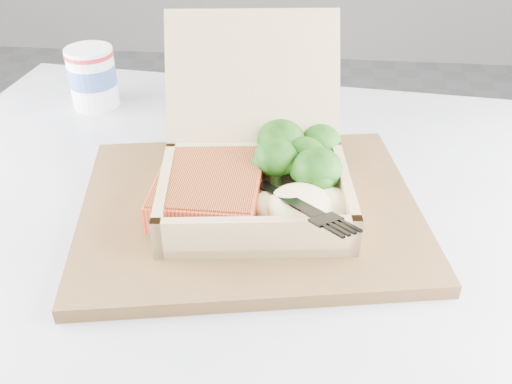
# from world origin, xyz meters

# --- Properties ---
(floor) EXTENTS (4.00, 4.00, 0.00)m
(floor) POSITION_xyz_m (0.00, 0.00, 0.00)
(floor) COLOR gray
(floor) RESTS_ON ground
(cafe_table) EXTENTS (0.88, 0.88, 0.73)m
(cafe_table) POSITION_xyz_m (0.15, -0.42, 0.54)
(cafe_table) COLOR black
(cafe_table) RESTS_ON floor
(serving_tray) EXTENTS (0.40, 0.35, 0.02)m
(serving_tray) POSITION_xyz_m (0.19, -0.38, 0.74)
(serving_tray) COLOR brown
(serving_tray) RESTS_ON cafe_table
(takeout_container) EXTENTS (0.22, 0.25, 0.17)m
(takeout_container) POSITION_xyz_m (0.19, -0.35, 0.79)
(takeout_container) COLOR tan
(takeout_container) RESTS_ON serving_tray
(salmon_fillet) EXTENTS (0.11, 0.14, 0.03)m
(salmon_fillet) POSITION_xyz_m (0.15, -0.38, 0.77)
(salmon_fillet) COLOR #E0502B
(salmon_fillet) RESTS_ON takeout_container
(broccoli_pile) EXTENTS (0.13, 0.13, 0.05)m
(broccoli_pile) POSITION_xyz_m (0.24, -0.33, 0.78)
(broccoli_pile) COLOR #296F18
(broccoli_pile) RESTS_ON takeout_container
(mashed_potatoes) EXTENTS (0.11, 0.09, 0.04)m
(mashed_potatoes) POSITION_xyz_m (0.24, -0.42, 0.78)
(mashed_potatoes) COLOR beige
(mashed_potatoes) RESTS_ON takeout_container
(plastic_fork) EXTENTS (0.11, 0.16, 0.04)m
(plastic_fork) POSITION_xyz_m (0.22, -0.40, 0.79)
(plastic_fork) COLOR black
(plastic_fork) RESTS_ON mashed_potatoes
(paper_cup) EXTENTS (0.07, 0.07, 0.09)m
(paper_cup) POSITION_xyz_m (-0.07, -0.13, 0.78)
(paper_cup) COLOR white
(paper_cup) RESTS_ON cafe_table
(receipt) EXTENTS (0.14, 0.18, 0.00)m
(receipt) POSITION_xyz_m (0.21, -0.18, 0.73)
(receipt) COLOR white
(receipt) RESTS_ON cafe_table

